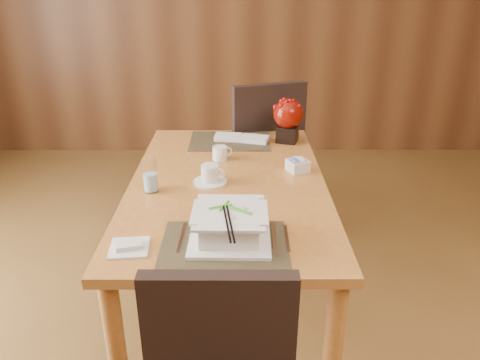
{
  "coord_description": "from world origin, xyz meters",
  "views": [
    {
      "loc": [
        0.05,
        -1.37,
        1.65
      ],
      "look_at": [
        0.06,
        0.35,
        0.87
      ],
      "focal_mm": 35.0,
      "sensor_mm": 36.0,
      "label": 1
    }
  ],
  "objects_px": {
    "coffee_cup": "(210,175)",
    "far_chair": "(261,149)",
    "dining_table": "(228,200)",
    "berry_decor": "(288,118)",
    "sugar_caddy": "(298,166)",
    "bread_plate": "(129,248)",
    "soup_setting": "(230,226)",
    "creamer_jug": "(220,153)",
    "water_glass": "(150,175)"
  },
  "relations": [
    {
      "from": "dining_table",
      "to": "berry_decor",
      "type": "height_order",
      "value": "berry_decor"
    },
    {
      "from": "sugar_caddy",
      "to": "bread_plate",
      "type": "bearing_deg",
      "value": -134.04
    },
    {
      "from": "soup_setting",
      "to": "sugar_caddy",
      "type": "height_order",
      "value": "soup_setting"
    },
    {
      "from": "coffee_cup",
      "to": "water_glass",
      "type": "height_order",
      "value": "water_glass"
    },
    {
      "from": "dining_table",
      "to": "bread_plate",
      "type": "relative_size",
      "value": 11.14
    },
    {
      "from": "coffee_cup",
      "to": "sugar_caddy",
      "type": "relative_size",
      "value": 1.68
    },
    {
      "from": "berry_decor",
      "to": "dining_table",
      "type": "bearing_deg",
      "value": -120.79
    },
    {
      "from": "creamer_jug",
      "to": "sugar_caddy",
      "type": "height_order",
      "value": "creamer_jug"
    },
    {
      "from": "berry_decor",
      "to": "far_chair",
      "type": "distance_m",
      "value": 0.47
    },
    {
      "from": "sugar_caddy",
      "to": "far_chair",
      "type": "height_order",
      "value": "far_chair"
    },
    {
      "from": "far_chair",
      "to": "bread_plate",
      "type": "bearing_deg",
      "value": 51.57
    },
    {
      "from": "far_chair",
      "to": "creamer_jug",
      "type": "bearing_deg",
      "value": 49.79
    },
    {
      "from": "soup_setting",
      "to": "berry_decor",
      "type": "height_order",
      "value": "berry_decor"
    },
    {
      "from": "berry_decor",
      "to": "water_glass",
      "type": "bearing_deg",
      "value": -135.54
    },
    {
      "from": "dining_table",
      "to": "berry_decor",
      "type": "distance_m",
      "value": 0.68
    },
    {
      "from": "dining_table",
      "to": "far_chair",
      "type": "xyz_separation_m",
      "value": [
        0.2,
        0.88,
        -0.07
      ]
    },
    {
      "from": "coffee_cup",
      "to": "creamer_jug",
      "type": "relative_size",
      "value": 1.59
    },
    {
      "from": "sugar_caddy",
      "to": "berry_decor",
      "type": "bearing_deg",
      "value": 91.36
    },
    {
      "from": "sugar_caddy",
      "to": "bread_plate",
      "type": "height_order",
      "value": "sugar_caddy"
    },
    {
      "from": "bread_plate",
      "to": "far_chair",
      "type": "height_order",
      "value": "far_chair"
    },
    {
      "from": "creamer_jug",
      "to": "dining_table",
      "type": "bearing_deg",
      "value": -100.97
    },
    {
      "from": "coffee_cup",
      "to": "far_chair",
      "type": "xyz_separation_m",
      "value": [
        0.28,
        0.89,
        -0.21
      ]
    },
    {
      "from": "soup_setting",
      "to": "sugar_caddy",
      "type": "relative_size",
      "value": 3.22
    },
    {
      "from": "far_chair",
      "to": "soup_setting",
      "type": "bearing_deg",
      "value": 64.4
    },
    {
      "from": "water_glass",
      "to": "dining_table",
      "type": "bearing_deg",
      "value": 16.9
    },
    {
      "from": "soup_setting",
      "to": "coffee_cup",
      "type": "relative_size",
      "value": 1.92
    },
    {
      "from": "coffee_cup",
      "to": "creamer_jug",
      "type": "bearing_deg",
      "value": 83.22
    },
    {
      "from": "creamer_jug",
      "to": "far_chair",
      "type": "distance_m",
      "value": 0.68
    },
    {
      "from": "sugar_caddy",
      "to": "berry_decor",
      "type": "distance_m",
      "value": 0.44
    },
    {
      "from": "coffee_cup",
      "to": "sugar_caddy",
      "type": "bearing_deg",
      "value": 18.34
    },
    {
      "from": "soup_setting",
      "to": "water_glass",
      "type": "bearing_deg",
      "value": 132.09
    },
    {
      "from": "soup_setting",
      "to": "coffee_cup",
      "type": "xyz_separation_m",
      "value": [
        -0.1,
        0.5,
        -0.02
      ]
    },
    {
      "from": "creamer_jug",
      "to": "bread_plate",
      "type": "height_order",
      "value": "creamer_jug"
    },
    {
      "from": "dining_table",
      "to": "water_glass",
      "type": "relative_size",
      "value": 9.71
    },
    {
      "from": "berry_decor",
      "to": "creamer_jug",
      "type": "bearing_deg",
      "value": -143.38
    },
    {
      "from": "water_glass",
      "to": "sugar_caddy",
      "type": "distance_m",
      "value": 0.71
    },
    {
      "from": "dining_table",
      "to": "coffee_cup",
      "type": "height_order",
      "value": "coffee_cup"
    },
    {
      "from": "dining_table",
      "to": "bread_plate",
      "type": "xyz_separation_m",
      "value": [
        -0.33,
        -0.57,
        0.1
      ]
    },
    {
      "from": "coffee_cup",
      "to": "far_chair",
      "type": "relative_size",
      "value": 0.15
    },
    {
      "from": "creamer_jug",
      "to": "coffee_cup",
      "type": "bearing_deg",
      "value": -117.41
    },
    {
      "from": "soup_setting",
      "to": "far_chair",
      "type": "xyz_separation_m",
      "value": [
        0.18,
        1.39,
        -0.23
      ]
    },
    {
      "from": "berry_decor",
      "to": "bread_plate",
      "type": "relative_size",
      "value": 1.84
    },
    {
      "from": "creamer_jug",
      "to": "far_chair",
      "type": "bearing_deg",
      "value": 47.43
    },
    {
      "from": "sugar_caddy",
      "to": "creamer_jug",
      "type": "bearing_deg",
      "value": 158.79
    },
    {
      "from": "coffee_cup",
      "to": "sugar_caddy",
      "type": "distance_m",
      "value": 0.44
    },
    {
      "from": "dining_table",
      "to": "sugar_caddy",
      "type": "distance_m",
      "value": 0.38
    },
    {
      "from": "water_glass",
      "to": "far_chair",
      "type": "height_order",
      "value": "far_chair"
    },
    {
      "from": "dining_table",
      "to": "coffee_cup",
      "type": "xyz_separation_m",
      "value": [
        -0.08,
        -0.02,
        0.13
      ]
    },
    {
      "from": "bread_plate",
      "to": "dining_table",
      "type": "bearing_deg",
      "value": 59.68
    },
    {
      "from": "sugar_caddy",
      "to": "bread_plate",
      "type": "distance_m",
      "value": 0.97
    }
  ]
}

